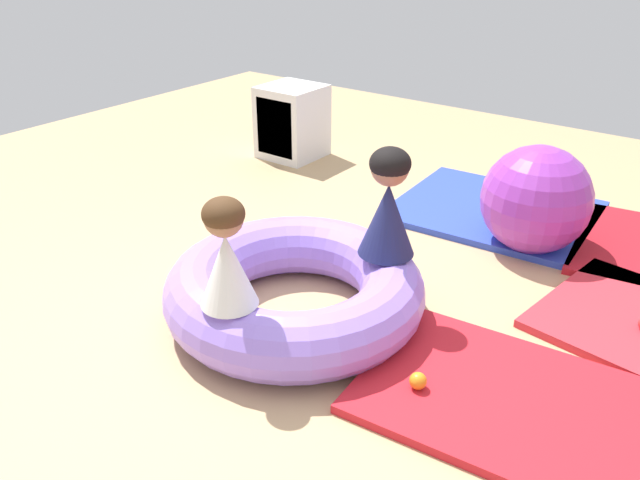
% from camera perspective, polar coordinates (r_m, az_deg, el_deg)
% --- Properties ---
extents(ground_plane, '(8.00, 8.00, 0.00)m').
position_cam_1_polar(ground_plane, '(3.01, -1.11, -8.38)').
color(ground_plane, tan).
extents(gym_mat_far_right, '(1.26, 1.10, 0.04)m').
position_cam_1_polar(gym_mat_far_right, '(4.33, 15.12, 2.49)').
color(gym_mat_far_right, '#2D47B7').
rests_on(gym_mat_far_right, ground).
extents(gym_mat_near_right, '(1.91, 0.98, 0.04)m').
position_cam_1_polar(gym_mat_near_right, '(2.70, 23.68, -15.47)').
color(gym_mat_near_right, red).
rests_on(gym_mat_near_right, ground).
extents(inflatable_cushion, '(1.23, 1.23, 0.30)m').
position_cam_1_polar(inflatable_cushion, '(3.06, -2.25, -4.37)').
color(inflatable_cushion, '#9975EA').
rests_on(inflatable_cushion, ground).
extents(child_in_white, '(0.34, 0.34, 0.47)m').
position_cam_1_polar(child_in_white, '(2.58, -8.27, -1.24)').
color(child_in_white, white).
rests_on(child_in_white, inflatable_cushion).
extents(child_in_navy, '(0.35, 0.35, 0.52)m').
position_cam_1_polar(child_in_navy, '(2.96, 6.03, 3.22)').
color(child_in_navy, navy).
rests_on(child_in_navy, inflatable_cushion).
extents(play_ball_orange, '(0.07, 0.07, 0.07)m').
position_cam_1_polar(play_ball_orange, '(2.66, 8.63, -12.18)').
color(play_ball_orange, orange).
rests_on(play_ball_orange, gym_mat_near_right).
extents(exercise_ball_large, '(0.61, 0.61, 0.61)m').
position_cam_1_polar(exercise_ball_large, '(3.82, 18.50, 3.40)').
color(exercise_ball_large, purple).
rests_on(exercise_ball_large, ground).
extents(storage_cube, '(0.44, 0.44, 0.56)m').
position_cam_1_polar(storage_cube, '(5.14, -2.65, 10.32)').
color(storage_cube, silver).
rests_on(storage_cube, ground).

